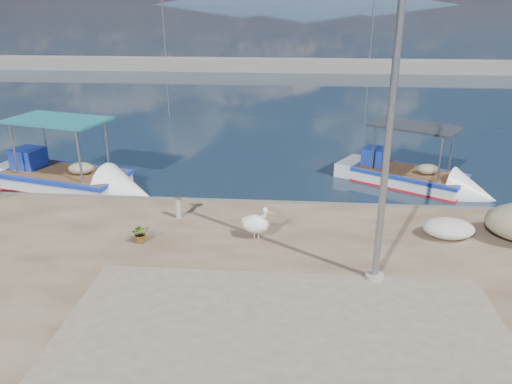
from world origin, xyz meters
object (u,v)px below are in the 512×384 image
object	(u,v)px
boat_left	(65,181)
pelican	(257,223)
bollard_near	(178,206)
boat_right	(407,179)
lamp_post	(388,144)

from	to	relation	value
boat_left	pelican	world-z (taller)	boat_left
pelican	bollard_near	distance (m)	2.76
boat_left	boat_right	world-z (taller)	boat_left
boat_right	bollard_near	bearing A→B (deg)	-116.38
boat_right	lamp_post	world-z (taller)	lamp_post
boat_left	lamp_post	bearing A→B (deg)	-17.15
boat_left	lamp_post	xyz separation A→B (m)	(10.66, -6.54, 3.56)
boat_right	lamp_post	xyz separation A→B (m)	(-2.36, -7.97, 3.59)
bollard_near	boat_left	bearing A→B (deg)	146.05
boat_right	bollard_near	distance (m)	9.26
pelican	lamp_post	xyz separation A→B (m)	(2.96, -1.82, 2.83)
lamp_post	bollard_near	world-z (taller)	lamp_post
boat_left	pelican	distance (m)	9.06
boat_right	bollard_near	size ratio (longest dim) A/B	8.29
boat_right	pelican	world-z (taller)	boat_right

